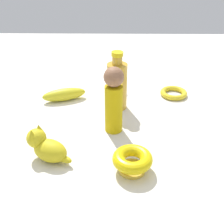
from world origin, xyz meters
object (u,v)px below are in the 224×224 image
Objects in this scene: cat_figurine at (46,147)px; banana at (64,95)px; nail_polish_jar at (121,89)px; bottle_tall at (117,85)px; bowl at (132,160)px; bangle at (174,93)px; person_figure_adult at (114,99)px.

banana is at bearing 0.63° from cat_figurine.
bottle_tall reaches higher than nail_polish_jar.
cat_figurine is 1.24× the size of bowl.
bowl is at bearing -77.17° from banana.
nail_polish_jar is at bearing 2.88° from bowl.
bowl reaches higher than banana.
bangle is at bearing -47.32° from cat_figurine.
cat_figurine is 0.34m from bottle_tall.
nail_polish_jar is at bearing 84.91° from bangle.
person_figure_adult is at bearing 14.82° from bowl.
cat_figurine reaches higher than nail_polish_jar.
banana reaches higher than bangle.
banana is at bearing 43.73° from person_figure_adult.
person_figure_adult is at bearing 173.85° from nail_polish_jar.
person_figure_adult reaches higher than bottle_tall.
banana is 1.57× the size of bangle.
person_figure_adult is at bearing 135.96° from bangle.
bangle is at bearing -12.82° from banana.
nail_polish_jar is 0.20m from bangle.
bowl is at bearing -177.12° from nail_polish_jar.
bottle_tall is at bearing 113.04° from bangle.
cat_figurine reaches higher than banana.
nail_polish_jar is 0.13m from bottle_tall.
bottle_tall reaches higher than bangle.
cat_figurine is at bearing 127.98° from person_figure_adult.
bowl is (-0.05, -0.22, -0.01)m from cat_figurine.
person_figure_adult reaches higher than bowl.
person_figure_adult is 2.03× the size of bowl.
bottle_tall reaches higher than cat_figurine.
bangle is (0.41, -0.17, -0.02)m from bowl.
banana is at bearing 95.96° from bangle.
banana is 0.27m from person_figure_adult.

